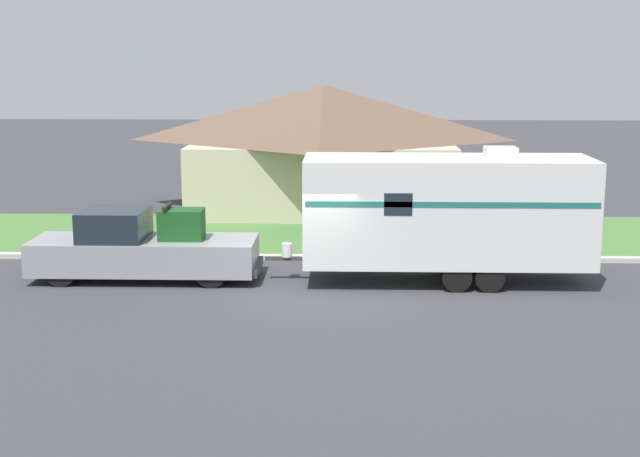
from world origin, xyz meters
TOP-DOWN VIEW (x-y plane):
  - ground_plane at (0.00, 0.00)m, footprint 120.00×120.00m
  - curb_strip at (0.00, 3.75)m, footprint 80.00×0.30m
  - lawn_strip at (0.00, 7.40)m, footprint 80.00×7.00m
  - house_across_street at (0.07, 12.68)m, footprint 10.51×7.57m
  - pickup_truck at (-4.43, 1.39)m, footprint 6.04×1.96m
  - travel_trailer at (3.62, 1.39)m, footprint 8.47×2.39m
  - mailbox at (-6.37, 4.56)m, footprint 0.48×0.20m

SIDE VIEW (x-z plane):
  - ground_plane at x=0.00m, z-range 0.00..0.00m
  - lawn_strip at x=0.00m, z-range 0.00..0.03m
  - curb_strip at x=0.00m, z-range 0.00..0.14m
  - pickup_truck at x=-4.43m, z-range -0.17..1.84m
  - mailbox at x=-6.37m, z-range 0.35..1.64m
  - travel_trailer at x=3.62m, z-range 0.12..3.68m
  - house_across_street at x=0.07m, z-range 0.09..4.85m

